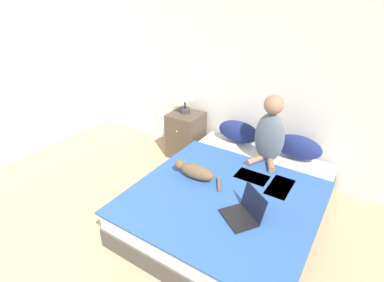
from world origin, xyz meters
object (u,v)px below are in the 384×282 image
(pillow_far, at_px, (298,147))
(table_lamp, at_px, (185,92))
(cat_tabby, at_px, (195,171))
(nightstand, at_px, (186,135))
(pillow_near, at_px, (238,132))
(person_sitting, at_px, (270,133))
(laptop_open, at_px, (244,212))
(bed, at_px, (231,202))

(pillow_far, bearing_deg, table_lamp, -178.12)
(cat_tabby, bearing_deg, nightstand, -52.53)
(pillow_near, xyz_separation_m, person_sitting, (0.49, -0.25, 0.22))
(laptop_open, height_order, nightstand, laptop_open)
(pillow_near, bearing_deg, person_sitting, -27.65)
(bed, xyz_separation_m, cat_tabby, (-0.41, -0.08, 0.28))
(bed, xyz_separation_m, pillow_far, (0.38, 0.92, 0.35))
(pillow_near, xyz_separation_m, nightstand, (-0.76, -0.08, -0.22))
(table_lamp, bearing_deg, pillow_near, 3.67)
(bed, relative_size, pillow_near, 3.83)
(pillow_far, bearing_deg, bed, -112.38)
(laptop_open, xyz_separation_m, nightstand, (-1.42, 1.20, -0.13))
(pillow_near, bearing_deg, nightstand, -173.72)
(pillow_near, relative_size, person_sitting, 0.69)
(bed, bearing_deg, table_lamp, 143.49)
(pillow_near, height_order, table_lamp, table_lamp)
(cat_tabby, bearing_deg, pillow_near, -92.84)
(person_sitting, height_order, cat_tabby, person_sitting)
(bed, xyz_separation_m, nightstand, (-1.14, 0.84, 0.13))
(pillow_far, relative_size, nightstand, 0.84)
(pillow_far, bearing_deg, laptop_open, -94.36)
(pillow_far, relative_size, laptop_open, 1.29)
(pillow_near, distance_m, person_sitting, 0.59)
(laptop_open, bearing_deg, pillow_far, 120.53)
(bed, relative_size, nightstand, 3.23)
(pillow_near, xyz_separation_m, table_lamp, (-0.80, -0.05, 0.40))
(bed, height_order, person_sitting, person_sitting)
(table_lamp, bearing_deg, cat_tabby, -50.97)
(cat_tabby, xyz_separation_m, laptop_open, (0.69, -0.28, -0.03))
(pillow_near, bearing_deg, cat_tabby, -91.47)
(nightstand, bearing_deg, cat_tabby, -51.16)
(bed, relative_size, pillow_far, 3.83)
(bed, height_order, pillow_near, pillow_near)
(bed, height_order, nightstand, nightstand)
(bed, bearing_deg, person_sitting, 80.93)
(person_sitting, bearing_deg, nightstand, 172.22)
(cat_tabby, bearing_deg, table_lamp, -52.34)
(laptop_open, bearing_deg, bed, 162.57)
(person_sitting, bearing_deg, pillow_near, 152.35)
(pillow_far, height_order, table_lamp, table_lamp)
(nightstand, bearing_deg, bed, -36.20)
(pillow_far, xyz_separation_m, nightstand, (-1.52, -0.08, -0.22))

